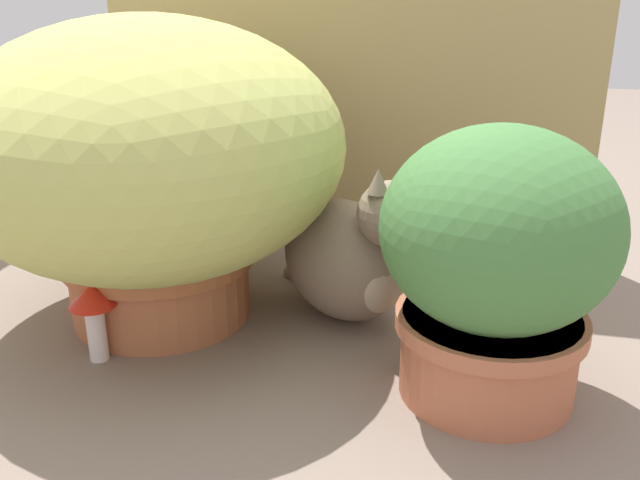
% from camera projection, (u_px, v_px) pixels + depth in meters
% --- Properties ---
extents(ground_plane, '(6.00, 6.00, 0.00)m').
position_uv_depth(ground_plane, '(247.00, 326.00, 1.26)').
color(ground_plane, gray).
extents(cardboard_backdrop, '(1.07, 0.03, 0.88)m').
position_uv_depth(cardboard_backdrop, '(345.00, 49.00, 1.50)').
color(cardboard_backdrop, tan).
rests_on(cardboard_backdrop, ground).
extents(grass_planter, '(0.67, 0.67, 0.53)m').
position_uv_depth(grass_planter, '(150.00, 157.00, 1.20)').
color(grass_planter, '#AC603C').
rests_on(grass_planter, ground).
extents(leafy_planter, '(0.34, 0.34, 0.41)m').
position_uv_depth(leafy_planter, '(497.00, 259.00, 0.99)').
color(leafy_planter, '#BD6947').
rests_on(leafy_planter, ground).
extents(cat, '(0.32, 0.32, 0.32)m').
position_uv_depth(cat, '(350.00, 256.00, 1.25)').
color(cat, '#806F5B').
rests_on(cat, ground).
extents(mushroom_ornament_red, '(0.08, 0.08, 0.13)m').
position_uv_depth(mushroom_ornament_red, '(93.00, 307.00, 1.13)').
color(mushroom_ornament_red, silver).
rests_on(mushroom_ornament_red, ground).
extents(mushroom_ornament_pink, '(0.11, 0.11, 0.14)m').
position_uv_depth(mushroom_ornament_pink, '(110.00, 287.00, 1.19)').
color(mushroom_ornament_pink, silver).
rests_on(mushroom_ornament_pink, ground).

